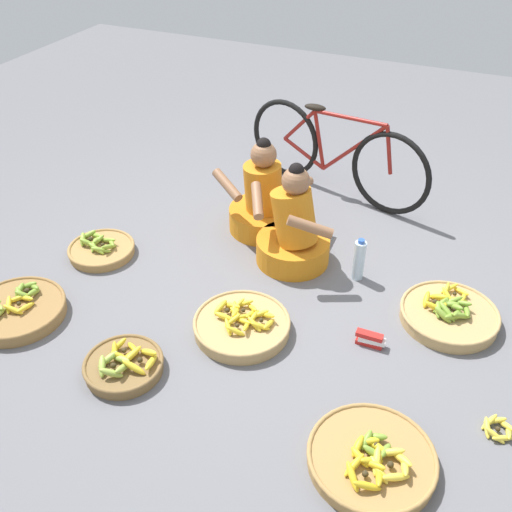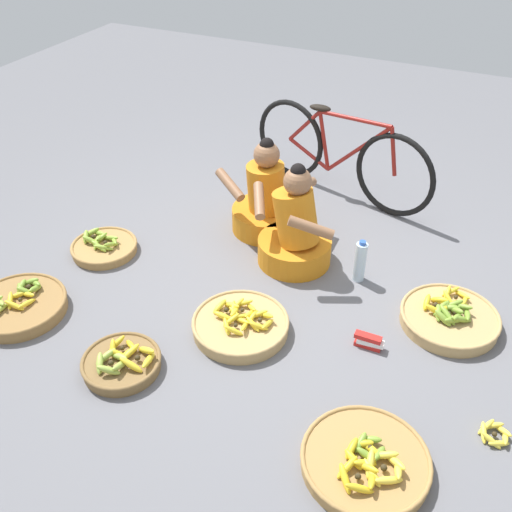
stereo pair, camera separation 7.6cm
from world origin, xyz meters
The scene contains 13 objects.
ground_plane centered at (0.00, 0.00, 0.00)m, with size 10.00×10.00×0.00m, color slate.
vendor_woman_front centered at (0.06, 0.30, 0.24)m, with size 0.70×0.53×0.77m.
vendor_woman_behind centered at (-0.29, 0.59, 0.24)m, with size 0.68×0.56×0.76m.
bicycle_leaning centered at (0.02, 1.36, 0.36)m, with size 1.65×0.50×0.73m.
banana_basket_front_left centered at (1.01, -1.12, 0.05)m, with size 0.63×0.63×0.14m.
banana_basket_mid_right centered at (-1.23, -0.19, 0.04)m, with size 0.48×0.48×0.14m.
banana_basket_back_center centered at (0.04, -0.51, 0.05)m, with size 0.60×0.60×0.15m.
banana_basket_front_center centered at (1.19, 0.09, 0.05)m, with size 0.61×0.61×0.16m.
banana_basket_front_right centered at (-1.32, -0.96, 0.05)m, with size 0.61×0.61×0.15m.
banana_basket_near_bicycle centered at (-0.43, -1.08, 0.05)m, with size 0.46×0.46×0.15m.
loose_bananas_back_left centered at (1.55, -0.67, 0.03)m, with size 0.18×0.18×0.08m.
water_bottle centered at (0.55, 0.29, 0.15)m, with size 0.08×0.08×0.32m.
packet_carton_stack centered at (0.79, -0.32, 0.04)m, with size 0.18×0.06×0.09m.
Camera 2 is at (1.25, -2.86, 2.50)m, focal length 40.97 mm.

